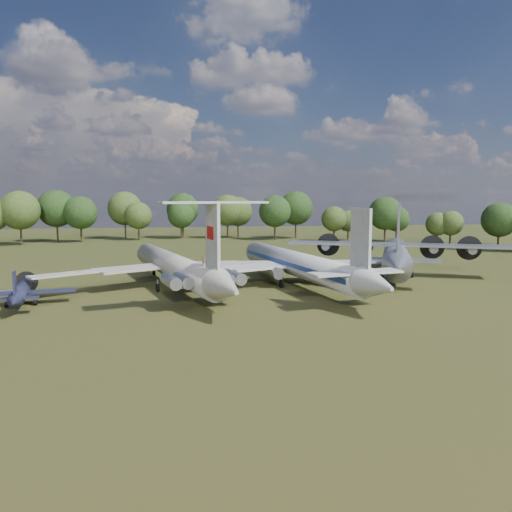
{
  "coord_description": "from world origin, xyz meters",
  "views": [
    {
      "loc": [
        -2.61,
        -68.78,
        12.91
      ],
      "look_at": [
        7.9,
        -2.63,
        5.0
      ],
      "focal_mm": 35.0,
      "sensor_mm": 36.0,
      "label": 1
    }
  ],
  "objects": [
    {
      "name": "an12_transport",
      "position": [
        32.9,
        7.86,
        2.63
      ],
      "size": [
        49.06,
        51.19,
        5.27
      ],
      "primitive_type": null,
      "rotation": [
        0.0,
        0.0,
        -0.42
      ],
      "color": "#9FA1A6",
      "rests_on": "ground"
    },
    {
      "name": "tu104_jet",
      "position": [
        14.73,
        1.83,
        2.47
      ],
      "size": [
        45.85,
        55.64,
        4.95
      ],
      "primitive_type": null,
      "rotation": [
        0.0,
        0.0,
        0.19
      ],
      "color": "silver",
      "rests_on": "ground"
    },
    {
      "name": "il62_airliner",
      "position": [
        -3.1,
        2.4,
        2.44
      ],
      "size": [
        49.97,
        58.05,
        4.88
      ],
      "primitive_type": null,
      "rotation": [
        0.0,
        0.0,
        0.26
      ],
      "color": "silver",
      "rests_on": "ground"
    },
    {
      "name": "small_prop_west",
      "position": [
        -21.21,
        -6.5,
        1.24
      ],
      "size": [
        15.36,
        18.96,
        2.48
      ],
      "primitive_type": null,
      "rotation": [
        0.0,
        0.0,
        0.19
      ],
      "color": "black",
      "rests_on": "ground"
    },
    {
      "name": "ground",
      "position": [
        0.0,
        0.0,
        0.0
      ],
      "size": [
        300.0,
        300.0,
        0.0
      ],
      "primitive_type": "plane",
      "color": "#223712",
      "rests_on": "ground"
    },
    {
      "name": "person_on_il62",
      "position": [
        0.48,
        -10.79,
        5.73
      ],
      "size": [
        0.71,
        0.58,
        1.69
      ],
      "primitive_type": "imported",
      "rotation": [
        0.0,
        0.0,
        3.46
      ],
      "color": "#997A4E",
      "rests_on": "il62_airliner"
    }
  ]
}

